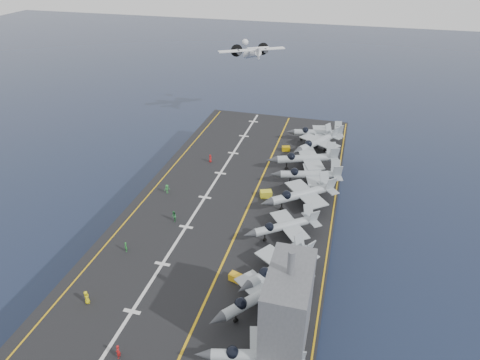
% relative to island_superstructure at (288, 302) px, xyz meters
% --- Properties ---
extents(ground, '(500.00, 500.00, 0.00)m').
position_rel_island_superstructure_xyz_m(ground, '(-15.00, 30.00, -17.90)').
color(ground, '#142135').
rests_on(ground, ground).
extents(hull, '(36.00, 90.00, 10.00)m').
position_rel_island_superstructure_xyz_m(hull, '(-15.00, 30.00, -12.90)').
color(hull, '#56595E').
rests_on(hull, ground).
extents(flight_deck, '(38.00, 92.00, 0.40)m').
position_rel_island_superstructure_xyz_m(flight_deck, '(-15.00, 30.00, -7.70)').
color(flight_deck, black).
rests_on(flight_deck, hull).
extents(foul_line, '(0.35, 90.00, 0.02)m').
position_rel_island_superstructure_xyz_m(foul_line, '(-12.00, 30.00, -7.48)').
color(foul_line, gold).
rests_on(foul_line, flight_deck).
extents(landing_centerline, '(0.50, 90.00, 0.02)m').
position_rel_island_superstructure_xyz_m(landing_centerline, '(-21.00, 30.00, -7.48)').
color(landing_centerline, silver).
rests_on(landing_centerline, flight_deck).
extents(deck_edge_port, '(0.25, 90.00, 0.02)m').
position_rel_island_superstructure_xyz_m(deck_edge_port, '(-32.00, 30.00, -7.48)').
color(deck_edge_port, gold).
rests_on(deck_edge_port, flight_deck).
extents(deck_edge_stbd, '(0.25, 90.00, 0.02)m').
position_rel_island_superstructure_xyz_m(deck_edge_stbd, '(3.50, 30.00, -7.48)').
color(deck_edge_stbd, gold).
rests_on(deck_edge_stbd, flight_deck).
extents(island_superstructure, '(5.00, 10.00, 15.00)m').
position_rel_island_superstructure_xyz_m(island_superstructure, '(0.00, 0.00, 0.00)').
color(island_superstructure, '#56595E').
rests_on(island_superstructure, flight_deck).
extents(fighter_jet_0, '(14.56, 11.45, 4.46)m').
position_rel_island_superstructure_xyz_m(fighter_jet_0, '(-2.68, -3.89, -5.27)').
color(fighter_jet_0, '#9EA7AF').
rests_on(fighter_jet_0, flight_deck).
extents(fighter_jet_1, '(16.33, 17.08, 4.95)m').
position_rel_island_superstructure_xyz_m(fighter_jet_1, '(-4.43, 5.11, -5.02)').
color(fighter_jet_1, '#8F969E').
rests_on(fighter_jet_1, flight_deck).
extents(fighter_jet_2, '(15.77, 16.97, 4.90)m').
position_rel_island_superstructure_xyz_m(fighter_jet_2, '(-2.88, 11.72, -5.05)').
color(fighter_jet_2, '#96A0A7').
rests_on(fighter_jet_2, flight_deck).
extents(fighter_jet_3, '(15.99, 15.07, 4.63)m').
position_rel_island_superstructure_xyz_m(fighter_jet_3, '(-3.89, 21.99, -5.19)').
color(fighter_jet_3, gray).
rests_on(fighter_jet_3, flight_deck).
extents(fighter_jet_4, '(18.18, 17.42, 5.27)m').
position_rel_island_superstructure_xyz_m(fighter_jet_4, '(-2.53, 32.22, -4.86)').
color(fighter_jet_4, '#949BA2').
rests_on(fighter_jet_4, flight_deck).
extents(fighter_jet_5, '(16.29, 12.87, 4.98)m').
position_rel_island_superstructure_xyz_m(fighter_jet_5, '(-2.03, 40.32, -5.01)').
color(fighter_jet_5, gray).
rests_on(fighter_jet_5, flight_deck).
extents(fighter_jet_6, '(18.22, 15.28, 5.39)m').
position_rel_island_superstructure_xyz_m(fighter_jet_6, '(-3.61, 46.91, -4.80)').
color(fighter_jet_6, gray).
rests_on(fighter_jet_6, flight_deck).
extents(fighter_jet_7, '(16.16, 17.56, 5.07)m').
position_rel_island_superstructure_xyz_m(fighter_jet_7, '(-2.32, 56.14, -4.96)').
color(fighter_jet_7, '#9FA7AF').
rests_on(fighter_jet_7, flight_deck).
extents(fighter_jet_8, '(15.41, 11.90, 4.78)m').
position_rel_island_superstructure_xyz_m(fighter_jet_8, '(-2.86, 62.02, -5.11)').
color(fighter_jet_8, gray).
rests_on(fighter_jet_8, flight_deck).
extents(tow_cart_a, '(2.12, 1.70, 1.11)m').
position_rel_island_superstructure_xyz_m(tow_cart_a, '(-9.04, 9.56, -6.94)').
color(tow_cart_a, gold).
rests_on(tow_cart_a, flight_deck).
extents(tow_cart_b, '(2.59, 2.15, 1.33)m').
position_rel_island_superstructure_xyz_m(tow_cart_b, '(-9.59, 33.34, -6.84)').
color(tow_cart_b, gold).
rests_on(tow_cart_b, flight_deck).
extents(tow_cart_c, '(2.08, 1.68, 1.08)m').
position_rel_island_superstructure_xyz_m(tow_cart_c, '(-9.35, 54.56, -6.96)').
color(tow_cart_c, '#C09708').
rests_on(tow_cart_c, flight_deck).
extents(crew_0, '(1.34, 1.48, 2.06)m').
position_rel_island_superstructure_xyz_m(crew_0, '(-27.71, -0.12, -6.47)').
color(crew_0, yellow).
rests_on(crew_0, flight_deck).
extents(crew_1, '(1.19, 1.25, 1.74)m').
position_rel_island_superstructure_xyz_m(crew_1, '(-27.89, 11.33, -6.63)').
color(crew_1, '#268C33').
rests_on(crew_1, flight_deck).
extents(crew_2, '(1.18, 1.44, 2.06)m').
position_rel_island_superstructure_xyz_m(crew_2, '(-23.70, 21.13, -6.47)').
color(crew_2, '#2A7C3E').
rests_on(crew_2, flight_deck).
extents(crew_3, '(1.26, 1.32, 1.83)m').
position_rel_island_superstructure_xyz_m(crew_3, '(-28.72, 29.67, -6.58)').
color(crew_3, '#2B8137').
rests_on(crew_3, flight_deck).
extents(crew_5, '(0.80, 1.13, 1.78)m').
position_rel_island_superstructure_xyz_m(crew_5, '(-24.73, 44.44, -6.61)').
color(crew_5, '#B21919').
rests_on(crew_5, flight_deck).
extents(crew_6, '(1.01, 1.35, 2.04)m').
position_rel_island_superstructure_xyz_m(crew_6, '(-19.08, -6.94, -6.48)').
color(crew_6, '#B21919').
rests_on(crew_6, flight_deck).
extents(transport_plane, '(25.26, 22.91, 4.94)m').
position_rel_island_superstructure_xyz_m(transport_plane, '(-27.40, 93.77, 4.78)').
color(transport_plane, silver).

